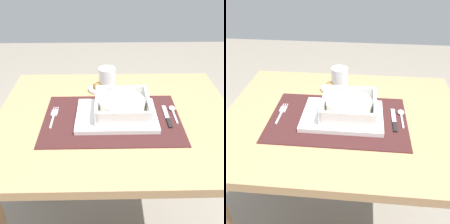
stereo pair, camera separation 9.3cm
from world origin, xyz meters
TOP-DOWN VIEW (x-y plane):
  - dining_table at (0.00, 0.00)m, footprint 0.86×0.69m
  - placemat at (-0.02, -0.02)m, footprint 0.48×0.32m
  - serving_plate at (-0.00, -0.02)m, footprint 0.28×0.20m
  - porridge_bowl at (0.02, -0.00)m, footprint 0.19×0.19m
  - fork at (-0.22, -0.00)m, footprint 0.02×0.13m
  - spoon at (0.21, 0.02)m, footprint 0.02×0.11m
  - butter_knife at (0.18, -0.03)m, footprint 0.01×0.14m
  - drinking_glass at (-0.03, 0.20)m, footprint 0.07×0.07m
  - condiment_saucer at (-0.07, 0.19)m, footprint 0.08×0.08m

SIDE VIEW (x-z plane):
  - dining_table at x=0.00m, z-range 0.25..1.00m
  - placemat at x=-0.02m, z-range 0.75..0.75m
  - fork at x=-0.22m, z-range 0.75..0.75m
  - butter_knife at x=0.18m, z-range 0.75..0.75m
  - spoon at x=0.21m, z-range 0.75..0.76m
  - condiment_saucer at x=-0.07m, z-range 0.73..0.78m
  - serving_plate at x=0.00m, z-range 0.75..0.76m
  - porridge_bowl at x=0.02m, z-range 0.76..0.81m
  - drinking_glass at x=-0.03m, z-range 0.74..0.84m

